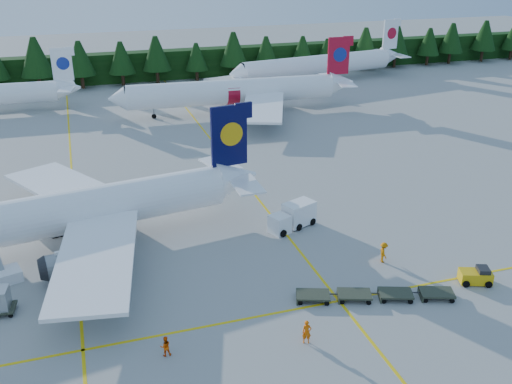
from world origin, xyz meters
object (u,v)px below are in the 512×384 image
object	(u,v)px
service_truck	(292,217)
baggage_tug	(476,276)
airliner_red	(228,92)
airliner_navy	(34,220)

from	to	relation	value
service_truck	baggage_tug	xyz separation A→B (m)	(11.15, -14.49, -0.54)
baggage_tug	airliner_red	bearing A→B (deg)	115.89
service_truck	baggage_tug	bearing A→B (deg)	-74.89
airliner_red	service_truck	world-z (taller)	airliner_red
airliner_navy	baggage_tug	size ratio (longest dim) A/B	13.92
airliner_red	baggage_tug	bearing A→B (deg)	-81.12
baggage_tug	service_truck	bearing A→B (deg)	147.60
service_truck	baggage_tug	size ratio (longest dim) A/B	1.87
airliner_red	service_truck	xyz separation A→B (m)	(-5.17, -43.70, -2.39)
airliner_navy	service_truck	world-z (taller)	airliner_navy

